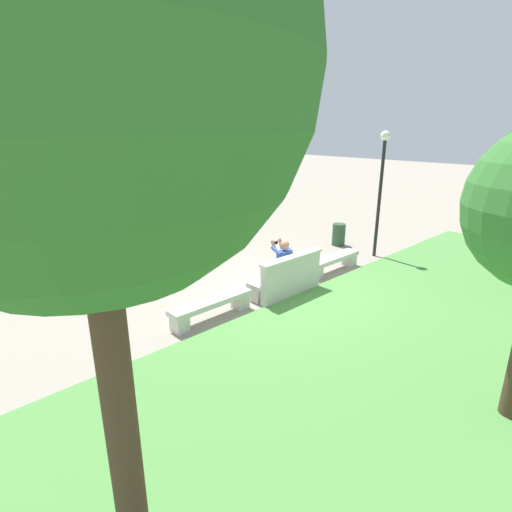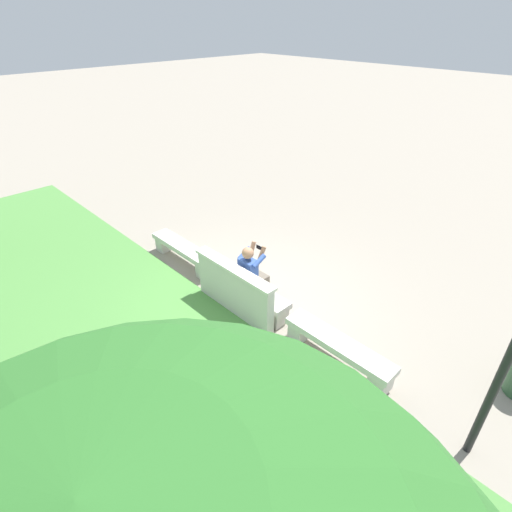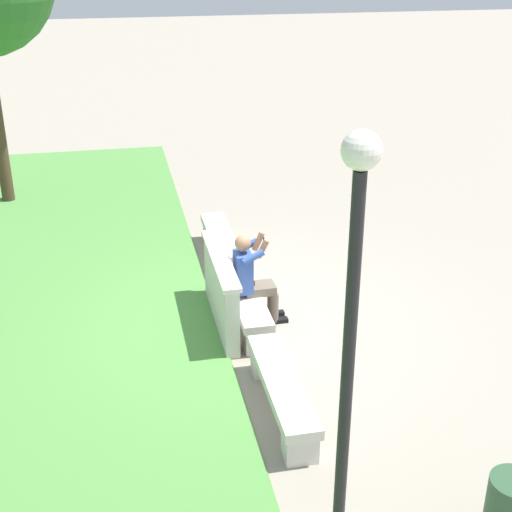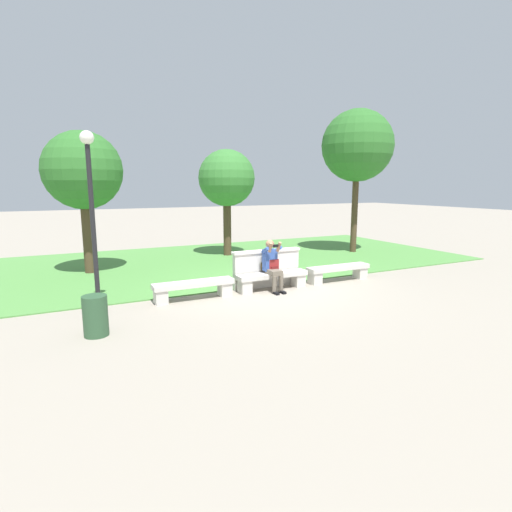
% 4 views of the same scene
% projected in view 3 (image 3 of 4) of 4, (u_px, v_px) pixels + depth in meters
% --- Properties ---
extents(ground_plane, '(80.00, 80.00, 0.00)m').
position_uv_depth(ground_plane, '(245.00, 320.00, 9.99)').
color(ground_plane, gray).
extents(bench_main, '(1.95, 0.40, 0.45)m').
position_uv_depth(bench_main, '(282.00, 390.00, 7.96)').
color(bench_main, beige).
rests_on(bench_main, ground).
extents(bench_near, '(1.95, 0.40, 0.45)m').
position_uv_depth(bench_near, '(245.00, 301.00, 9.87)').
color(bench_near, beige).
rests_on(bench_near, ground).
extents(bench_mid, '(1.95, 0.40, 0.45)m').
position_uv_depth(bench_mid, '(221.00, 242.00, 11.77)').
color(bench_mid, beige).
rests_on(bench_mid, ground).
extents(backrest_wall_with_plaque, '(1.96, 0.24, 1.01)m').
position_uv_depth(backrest_wall_with_plaque, '(221.00, 290.00, 9.72)').
color(backrest_wall_with_plaque, beige).
rests_on(backrest_wall_with_plaque, ground).
extents(person_photographer, '(0.48, 0.73, 1.32)m').
position_uv_depth(person_photographer, '(252.00, 274.00, 9.65)').
color(person_photographer, black).
rests_on(person_photographer, ground).
extents(backpack, '(0.28, 0.24, 0.43)m').
position_uv_depth(backpack, '(244.00, 280.00, 9.74)').
color(backpack, maroon).
rests_on(backpack, bench_near).
extents(lamp_post, '(0.28, 0.28, 3.80)m').
position_uv_depth(lamp_post, '(352.00, 307.00, 5.15)').
color(lamp_post, black).
rests_on(lamp_post, ground).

